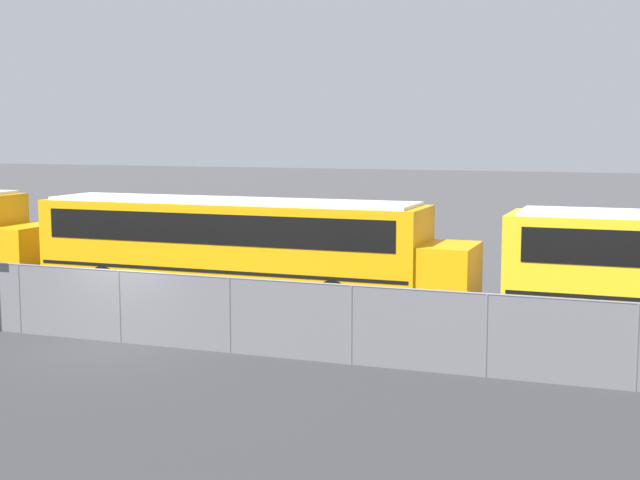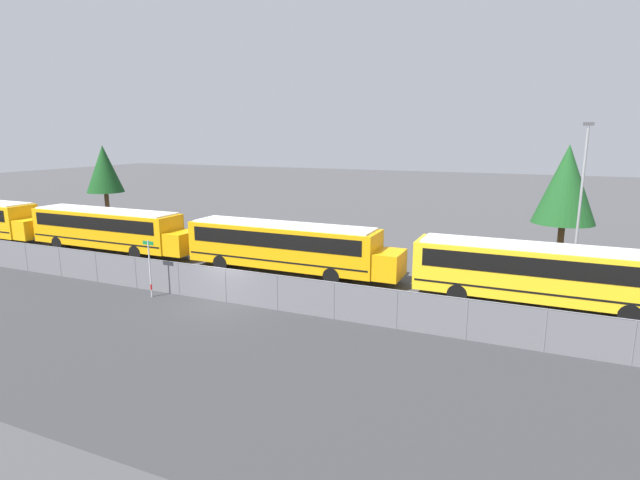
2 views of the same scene
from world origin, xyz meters
name	(u,v)px [view 1 (image 1 of 2)]	position (x,y,z in m)	size (l,w,h in m)	color
ground_plane	(121,343)	(0.00, 0.00, 0.00)	(200.00, 200.00, 0.00)	#424244
fence	(120,306)	(0.00, 0.00, 0.93)	(84.22, 0.07, 1.82)	#9EA0A5
school_bus_2	(239,240)	(0.31, 6.14, 1.87)	(13.88, 2.57, 3.13)	orange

